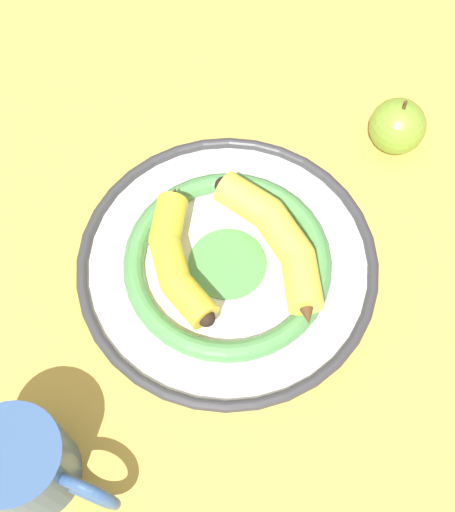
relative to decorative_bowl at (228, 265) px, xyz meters
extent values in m
plane|color=gold|center=(0.03, -0.01, -0.02)|extent=(2.80, 2.80, 0.00)
cylinder|color=white|center=(0.00, 0.00, -0.01)|extent=(0.32, 0.32, 0.02)
torus|color=#4C894C|center=(0.00, 0.00, 0.01)|extent=(0.23, 0.23, 0.02)
cylinder|color=#4C894C|center=(0.00, 0.00, 0.00)|extent=(0.09, 0.09, 0.00)
torus|color=#333338|center=(0.00, 0.00, 0.01)|extent=(0.33, 0.33, 0.01)
cylinder|color=yellow|center=(0.06, -0.04, 0.03)|extent=(0.04, 0.06, 0.03)
cylinder|color=yellow|center=(0.06, 0.01, 0.03)|extent=(0.05, 0.06, 0.03)
cylinder|color=yellow|center=(0.04, 0.06, 0.03)|extent=(0.06, 0.06, 0.03)
sphere|color=yellow|center=(0.07, -0.01, 0.03)|extent=(0.03, 0.03, 0.03)
sphere|color=yellow|center=(0.05, 0.04, 0.03)|extent=(0.03, 0.03, 0.03)
cone|color=#472D19|center=(0.06, -0.06, 0.03)|extent=(0.03, 0.03, 0.03)
sphere|color=black|center=(0.02, 0.08, 0.03)|extent=(0.02, 0.02, 0.02)
cylinder|color=yellow|center=(-0.08, 0.04, 0.04)|extent=(0.04, 0.06, 0.04)
cylinder|color=yellow|center=(-0.06, -0.02, 0.04)|extent=(0.06, 0.07, 0.04)
cylinder|color=yellow|center=(-0.02, -0.06, 0.04)|extent=(0.07, 0.07, 0.04)
sphere|color=yellow|center=(-0.07, 0.01, 0.04)|extent=(0.04, 0.04, 0.04)
sphere|color=yellow|center=(-0.04, -0.04, 0.04)|extent=(0.04, 0.04, 0.04)
cone|color=#472D19|center=(-0.08, 0.07, 0.04)|extent=(0.03, 0.04, 0.03)
sphere|color=black|center=(0.00, -0.08, 0.04)|extent=(0.02, 0.02, 0.02)
cylinder|color=#335184|center=(0.19, 0.22, 0.03)|extent=(0.09, 0.09, 0.10)
cylinder|color=#331C0F|center=(0.19, 0.22, 0.07)|extent=(0.08, 0.08, 0.01)
torus|color=#335184|center=(0.13, 0.25, 0.03)|extent=(0.07, 0.04, 0.07)
sphere|color=olive|center=(-0.20, -0.18, 0.02)|extent=(0.07, 0.07, 0.07)
cylinder|color=#4C3319|center=(-0.20, -0.18, 0.06)|extent=(0.00, 0.00, 0.01)
camera|label=1|loc=(0.00, 0.34, 0.71)|focal=50.00mm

